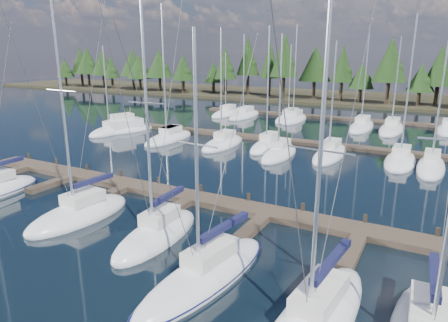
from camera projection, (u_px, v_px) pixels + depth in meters
The scene contains 11 objects.
ground at pixel (259, 162), 39.76m from camera, with size 260.00×260.00×0.00m, color black.
far_shore at pixel (365, 99), 90.52m from camera, with size 220.00×30.00×0.60m, color #312D1B.
main_dock at pixel (189, 200), 28.99m from camera, with size 44.00×6.13×0.90m.
back_docks at pixel (315, 128), 56.30m from camera, with size 50.00×21.80×0.40m.
front_sailboat_2 at pixel (80, 214), 26.33m from camera, with size 3.63×7.93×15.25m.
front_sailboat_3 at pixel (157, 234), 23.41m from camera, with size 2.95×7.70×14.59m.
front_sailboat_4 at pixel (205, 275), 19.11m from camera, with size 3.82×9.84×12.39m.
front_sailboat_5 at pixel (314, 322), 15.81m from camera, with size 3.58×9.99×13.46m.
back_sailboat_rows at pixel (307, 133), 52.41m from camera, with size 47.11×32.16×16.66m.
motor_yacht_left at pixel (126, 128), 54.83m from camera, with size 5.51×8.69×4.12m.
tree_line at pixel (354, 68), 80.88m from camera, with size 183.94×11.21×13.98m.
Camera 1 is at (15.23, -5.33, 10.63)m, focal length 32.00 mm.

